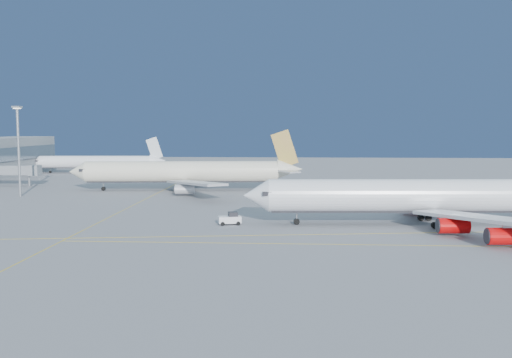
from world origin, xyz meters
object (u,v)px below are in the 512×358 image
light_mast (18,143)px  airliner_etihad (187,172)px  airliner_virgin (435,196)px  pushback_tug (230,219)px  airliner_third (98,162)px

light_mast → airliner_etihad: bearing=22.7°
airliner_virgin → pushback_tug: 40.58m
airliner_third → light_mast: (5.08, -79.22, 10.12)m
airliner_virgin → pushback_tug: bearing=180.0°
airliner_virgin → airliner_etihad: (-59.72, 57.02, 0.02)m
pushback_tug → airliner_virgin: bearing=-10.3°
airliner_etihad → airliner_third: (-48.41, 61.10, -1.05)m
airliner_etihad → light_mast: bearing=-162.3°
airliner_etihad → airliner_virgin: bearing=-48.7°
airliner_virgin → airliner_third: airliner_virgin is taller
light_mast → airliner_third: bearing=93.7°
airliner_virgin → airliner_etihad: bearing=132.8°
airliner_virgin → pushback_tug: size_ratio=15.64×
airliner_etihad → pushback_tug: bearing=-76.9°
airliner_third → pushback_tug: airliner_third is taller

